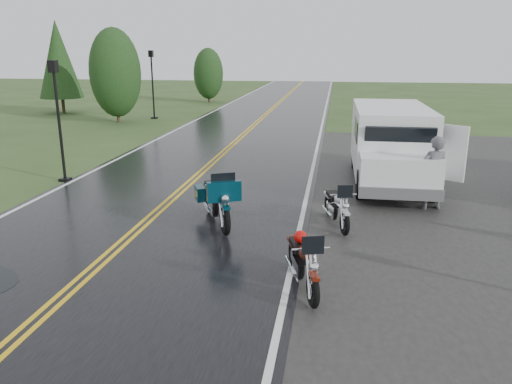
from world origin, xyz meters
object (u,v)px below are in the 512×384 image
motorcycle_teal (225,208)px  lamp_post_far_left (153,85)px  motorcycle_red (313,277)px  motorcycle_silver (345,214)px  lamp_post_near_left (59,122)px  person_at_van (433,174)px  van_white (363,157)px

motorcycle_teal → lamp_post_far_left: size_ratio=0.59×
lamp_post_far_left → motorcycle_red: bearing=-63.9°
lamp_post_far_left → motorcycle_teal: bearing=-65.5°
motorcycle_red → motorcycle_silver: 3.48m
motorcycle_silver → lamp_post_near_left: bearing=142.2°
motorcycle_red → motorcycle_silver: bearing=64.2°
motorcycle_silver → motorcycle_teal: bearing=173.9°
person_at_van → lamp_post_near_left: (-11.29, 1.30, 0.95)m
van_white → lamp_post_far_left: 19.81m
person_at_van → lamp_post_far_left: (-13.78, 16.42, 1.09)m
motorcycle_teal → motorcycle_silver: (2.69, 0.42, -0.15)m
motorcycle_teal → van_white: bearing=23.2°
motorcycle_silver → lamp_post_near_left: (-8.99, 3.77, 1.36)m
lamp_post_far_left → motorcycle_silver: bearing=-58.7°
motorcycle_red → person_at_van: (2.86, 5.90, 0.39)m
van_white → person_at_van: size_ratio=3.19×
lamp_post_near_left → lamp_post_far_left: 15.33m
motorcycle_red → motorcycle_teal: (-2.14, 3.01, 0.12)m
van_white → lamp_post_near_left: bearing=176.0°
motorcycle_red → van_white: van_white is taller
motorcycle_teal → lamp_post_near_left: lamp_post_near_left is taller
van_white → lamp_post_far_left: (-11.98, 15.75, 0.84)m
motorcycle_silver → motorcycle_red: bearing=-114.2°
motorcycle_red → lamp_post_near_left: bearing=122.9°
motorcycle_teal → motorcycle_silver: 2.73m
motorcycle_silver → lamp_post_far_left: size_ratio=0.47×
motorcycle_teal → van_white: size_ratio=0.39×
motorcycle_teal → lamp_post_far_left: (-8.78, 19.31, 1.35)m
motorcycle_silver → lamp_post_far_left: lamp_post_far_left is taller
motorcycle_teal → lamp_post_near_left: size_ratio=0.63×
motorcycle_teal → lamp_post_far_left: bearing=89.5°
motorcycle_teal → van_white: van_white is taller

